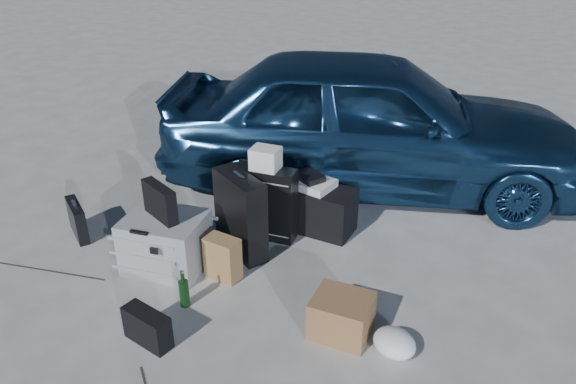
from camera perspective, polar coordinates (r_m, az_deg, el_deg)
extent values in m
plane|color=beige|center=(4.35, -10.03, -10.03)|extent=(60.00, 60.00, 0.00)
imported|color=navy|center=(5.62, 8.32, 7.23)|extent=(4.37, 3.19, 1.38)
cube|color=#96999B|center=(4.56, -12.29, -4.98)|extent=(0.71, 0.63, 0.44)
cube|color=black|center=(4.39, -12.89, -0.96)|extent=(0.38, 0.20, 0.28)
cube|color=black|center=(5.21, -20.62, -2.67)|extent=(0.39, 0.26, 0.31)
cube|color=black|center=(4.58, -4.85, -2.32)|extent=(0.57, 0.39, 0.70)
cube|color=black|center=(4.80, -2.34, -1.09)|extent=(0.57, 0.30, 0.64)
cube|color=white|center=(4.62, -2.30, 3.42)|extent=(0.26, 0.22, 0.18)
cube|color=black|center=(4.98, 2.13, -1.52)|extent=(0.83, 0.40, 0.40)
cube|color=white|center=(4.88, 2.34, 0.91)|extent=(0.40, 0.31, 0.07)
cube|color=black|center=(4.86, 2.17, 1.58)|extent=(0.30, 0.26, 0.05)
cube|color=#A87C49|center=(4.38, -6.65, -6.70)|extent=(0.27, 0.16, 0.35)
cube|color=#936440|center=(3.88, 5.48, -12.42)|extent=(0.43, 0.39, 0.29)
ellipsoid|color=white|center=(3.82, 10.76, -14.83)|extent=(0.36, 0.34, 0.16)
cube|color=black|center=(3.92, -14.10, -13.19)|extent=(0.36, 0.16, 0.25)
cylinder|color=black|center=(4.16, -10.54, -9.66)|extent=(0.08, 0.08, 0.29)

